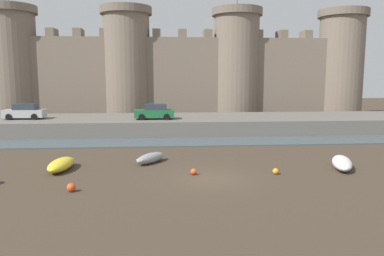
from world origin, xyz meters
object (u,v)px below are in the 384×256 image
rowboat_foreground_right (342,163)px  mooring_buoy_near_channel (194,172)px  rowboat_near_channel_right (61,164)px  car_quay_east (25,112)px  mooring_buoy_mid_mud (71,187)px  rowboat_near_channel_left (151,158)px  mooring_buoy_off_centre (276,171)px  car_quay_centre_west (155,112)px

rowboat_foreground_right → mooring_buoy_near_channel: bearing=-174.9°
rowboat_near_channel_right → rowboat_foreground_right: bearing=-2.8°
rowboat_foreground_right → car_quay_east: size_ratio=0.96×
mooring_buoy_mid_mud → car_quay_east: size_ratio=0.11×
rowboat_near_channel_right → car_quay_east: (-7.86, 16.03, 1.98)m
rowboat_near_channel_left → mooring_buoy_off_centre: bearing=-25.3°
mooring_buoy_near_channel → mooring_buoy_mid_mud: 7.32m
rowboat_near_channel_left → mooring_buoy_mid_mud: bearing=-122.0°
rowboat_foreground_right → rowboat_near_channel_right: bearing=177.2°
rowboat_foreground_right → mooring_buoy_off_centre: bearing=-166.5°
mooring_buoy_off_centre → mooring_buoy_near_channel: 5.12m
rowboat_near_channel_right → mooring_buoy_mid_mud: (1.75, -4.70, -0.16)m
rowboat_near_channel_right → car_quay_centre_west: (5.75, 14.91, 1.98)m
mooring_buoy_near_channel → mooring_buoy_mid_mud: (-6.71, -2.92, 0.04)m
rowboat_foreground_right → mooring_buoy_near_channel: 9.97m
mooring_buoy_near_channel → rowboat_near_channel_left: bearing=128.6°
rowboat_foreground_right → mooring_buoy_mid_mud: size_ratio=8.48×
rowboat_near_channel_right → mooring_buoy_mid_mud: size_ratio=7.36×
rowboat_foreground_right → mooring_buoy_near_channel: (-9.92, -0.89, -0.19)m
rowboat_near_channel_left → mooring_buoy_off_centre: rowboat_near_channel_left is taller
rowboat_near_channel_left → rowboat_near_channel_right: bearing=-163.9°
rowboat_near_channel_right → car_quay_east: bearing=116.1°
car_quay_centre_west → car_quay_east: bearing=175.3°
rowboat_near_channel_left → mooring_buoy_off_centre: 8.68m
car_quay_east → mooring_buoy_near_channel: bearing=-47.5°
rowboat_near_channel_left → rowboat_near_channel_right: (-5.72, -1.66, 0.03)m
rowboat_foreground_right → car_quay_centre_west: car_quay_centre_west is taller
mooring_buoy_off_centre → rowboat_near_channel_left: bearing=154.7°
rowboat_near_channel_left → car_quay_centre_west: bearing=89.9°
rowboat_near_channel_right → mooring_buoy_off_centre: 13.73m
rowboat_foreground_right → rowboat_near_channel_left: bearing=168.6°
car_quay_east → car_quay_centre_west: bearing=-4.7°
mooring_buoy_near_channel → car_quay_east: bearing=132.5°
rowboat_near_channel_left → mooring_buoy_mid_mud: (-3.97, -6.36, -0.14)m
rowboat_near_channel_left → rowboat_near_channel_right: size_ratio=0.83×
car_quay_east → rowboat_foreground_right: bearing=-32.8°
rowboat_near_channel_left → mooring_buoy_mid_mud: 7.50m
mooring_buoy_off_centre → mooring_buoy_mid_mud: (-11.82, -2.65, 0.04)m
rowboat_near_channel_left → mooring_buoy_off_centre: size_ratio=7.39×
rowboat_near_channel_left → car_quay_east: bearing=133.4°
mooring_buoy_near_channel → mooring_buoy_off_centre: bearing=-2.9°
mooring_buoy_near_channel → car_quay_centre_west: bearing=99.2°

